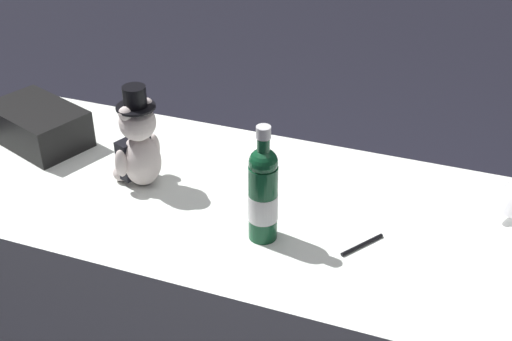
% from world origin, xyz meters
% --- Properties ---
extents(reception_table, '(1.85, 0.73, 0.77)m').
position_xyz_m(reception_table, '(0.00, 0.00, 0.38)').
color(reception_table, white).
rests_on(reception_table, ground_plane).
extents(teddy_bear_groom, '(0.14, 0.14, 0.29)m').
position_xyz_m(teddy_bear_groom, '(-0.33, -0.02, 0.89)').
color(teddy_bear_groom, beige).
rests_on(teddy_bear_groom, reception_table).
extents(champagne_bottle, '(0.07, 0.07, 0.31)m').
position_xyz_m(champagne_bottle, '(0.07, -0.13, 0.90)').
color(champagne_bottle, '#104527').
rests_on(champagne_bottle, reception_table).
extents(signing_pen, '(0.09, 0.12, 0.01)m').
position_xyz_m(signing_pen, '(0.31, -0.08, 0.77)').
color(signing_pen, black).
rests_on(signing_pen, reception_table).
extents(gift_case_black, '(0.35, 0.28, 0.11)m').
position_xyz_m(gift_case_black, '(-0.73, 0.08, 0.83)').
color(gift_case_black, black).
rests_on(gift_case_black, reception_table).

